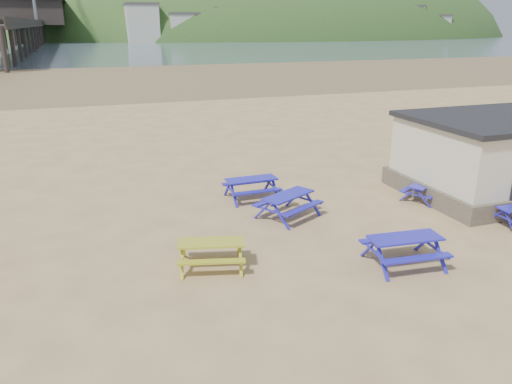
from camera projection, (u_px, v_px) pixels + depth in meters
name	position (u px, v px, depth m)	size (l,w,h in m)	color
ground	(265.00, 235.00, 16.32)	(400.00, 400.00, 0.00)	tan
wet_sand	(119.00, 76.00, 65.41)	(400.00, 400.00, 0.00)	olive
sea	(89.00, 44.00, 168.05)	(400.00, 400.00, 0.00)	#445561
picnic_table_blue_a	(288.00, 206.00, 17.73)	(2.57, 2.40, 0.86)	#1921A2
picnic_table_blue_b	(251.00, 189.00, 19.61)	(2.01, 1.63, 0.83)	#1921A2
picnic_table_blue_c	(423.00, 191.00, 19.52)	(2.03, 1.91, 0.67)	#1921A2
picnic_table_blue_e	(404.00, 251.00, 14.22)	(2.22, 1.85, 0.87)	#1921A2
picnic_table_yellow	(211.00, 254.00, 14.10)	(2.18, 1.92, 0.78)	#95A81C
amenity_block	(501.00, 155.00, 20.02)	(7.40, 5.40, 3.15)	#665B4C
pier	(30.00, 27.00, 167.96)	(24.00, 220.00, 39.29)	black
headland_town	(273.00, 57.00, 252.97)	(264.00, 144.00, 108.00)	#2D4C1E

